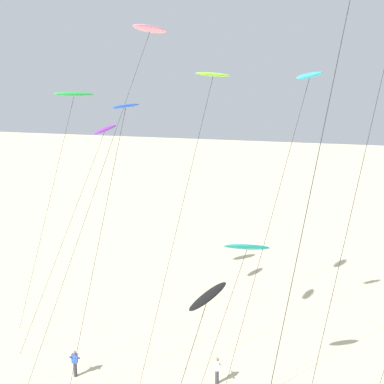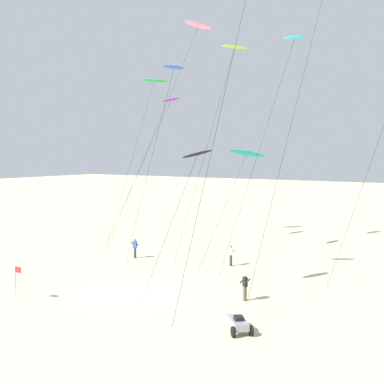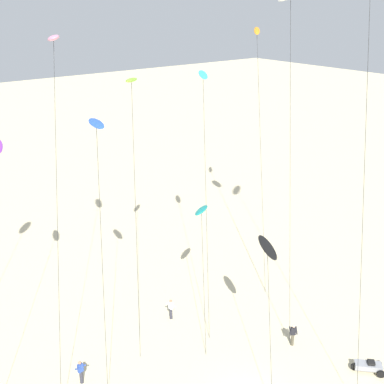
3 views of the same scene
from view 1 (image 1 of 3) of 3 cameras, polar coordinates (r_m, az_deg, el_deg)
name	(u,v)px [view 1 (image 1 of 3)]	position (r m, az deg, el deg)	size (l,w,h in m)	color
kite_blue	(125,111)	(28.64, -7.36, 8.81)	(2.91, 4.78, 16.05)	blue
kite_teal	(247,248)	(26.97, 6.03, -6.10)	(3.55, 4.58, 9.39)	teal
kite_green	(74,95)	(38.16, -12.80, 10.26)	(4.06, 5.65, 16.48)	green
kite_black	(207,298)	(21.18, 1.70, -11.53)	(2.79, 4.31, 9.22)	black
kite_cyan	(308,81)	(28.11, 12.57, 11.71)	(4.25, 6.28, 17.77)	#33BFE0
kite_pink	(149,32)	(32.68, -4.73, 17.00)	(5.80, 8.97, 20.57)	pink
kite_purple	(104,132)	(35.40, -9.60, 6.48)	(4.36, 6.77, 14.39)	purple
kite_lime	(212,81)	(29.78, 2.15, 11.99)	(3.97, 5.48, 17.73)	#8CD833
kite_flyer_nearest	(217,370)	(31.81, 2.74, -18.81)	(0.59, 0.61, 1.67)	#33333D
kite_flyer_furthest	(75,363)	(33.15, -12.68, -17.73)	(0.61, 0.58, 1.67)	#33333D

